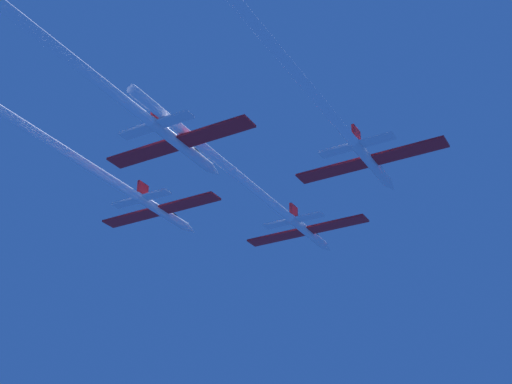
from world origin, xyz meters
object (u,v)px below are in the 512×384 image
object	(u,v)px
jet_lead	(267,199)
jet_left_wing	(112,180)
jet_slot	(113,92)
jet_right_wing	(341,127)

from	to	relation	value
jet_lead	jet_left_wing	xyz separation A→B (m)	(-16.67, -14.80, 0.59)
jet_lead	jet_slot	distance (m)	32.89
jet_lead	jet_right_wing	distance (m)	21.30
jet_lead	jet_right_wing	size ratio (longest dim) A/B	1.18
jet_right_wing	jet_slot	bearing A→B (deg)	-132.31
jet_right_wing	jet_slot	world-z (taller)	jet_right_wing
jet_left_wing	jet_slot	xyz separation A→B (m)	(15.43, -18.05, -1.49)
jet_lead	jet_right_wing	bearing A→B (deg)	-36.71
jet_slot	jet_right_wing	bearing A→B (deg)	47.69
jet_left_wing	jet_slot	distance (m)	23.80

